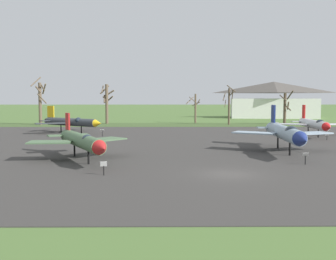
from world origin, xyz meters
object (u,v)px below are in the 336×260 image
jet_fighter_rear_center (285,133)px  info_placard_rear_left (327,136)px  info_placard_front_left (102,132)px  jet_fighter_front_right (81,141)px  jet_fighter_front_left (71,122)px  info_placard_rear_center (305,157)px  info_placard_front_right (104,167)px  jet_fighter_rear_left (314,124)px  visitor_building (273,100)px

jet_fighter_rear_center → info_placard_rear_left: 15.08m
info_placard_front_left → info_placard_rear_left: (30.29, -5.25, -0.12)m
jet_fighter_front_right → info_placard_rear_left: size_ratio=13.23×
jet_fighter_front_left → info_placard_rear_left: (36.09, -11.29, -1.25)m
info_placard_rear_center → info_placard_front_right: bearing=-164.4°
jet_fighter_front_right → info_placard_rear_left: (28.72, 16.89, -1.27)m
info_placard_front_left → jet_fighter_rear_left: 30.64m
jet_fighter_front_right → jet_fighter_rear_center: size_ratio=0.80×
jet_fighter_front_right → info_placard_rear_center: bearing=-6.9°
jet_fighter_rear_center → info_placard_rear_center: jet_fighter_rear_center is taller
info_placard_front_left → jet_fighter_rear_center: size_ratio=0.07×
jet_fighter_front_right → info_placard_rear_center: 19.29m
info_placard_front_right → info_placard_rear_left: info_placard_front_right is taller
info_placard_front_right → info_placard_rear_center: info_placard_front_right is taller
visitor_building → jet_fighter_rear_center: bearing=-104.3°
info_placard_rear_center → info_placard_rear_left: 21.47m
info_placard_front_left → jet_fighter_rear_center: (21.15, -17.15, 1.40)m
info_placard_rear_left → jet_fighter_front_right: bearing=-149.5°
jet_fighter_front_left → jet_fighter_rear_center: (26.95, -23.19, 0.27)m
info_placard_front_left → jet_fighter_front_right: jet_fighter_front_right is taller
jet_fighter_front_right → jet_fighter_rear_left: size_ratio=0.93×
jet_fighter_front_right → info_placard_front_right: size_ratio=11.57×
jet_fighter_front_left → info_placard_front_left: (5.80, -6.05, -1.13)m
info_placard_rear_center → info_placard_rear_left: bearing=63.4°
jet_fighter_rear_center → visitor_building: visitor_building is taller
info_placard_rear_center → visitor_building: 80.45m
info_placard_front_right → info_placard_rear_center: bearing=15.6°
info_placard_front_left → info_placard_front_right: bearing=-81.1°
jet_fighter_rear_left → visitor_building: size_ratio=0.52×
info_placard_front_right → visitor_building: visitor_building is taller
info_placard_front_right → jet_fighter_rear_left: bearing=48.3°
jet_fighter_front_left → visitor_building: size_ratio=0.44×
info_placard_rear_left → info_placard_front_right: bearing=-137.3°
jet_fighter_front_right → jet_fighter_rear_left: (29.05, 22.44, -0.02)m
info_placard_rear_center → jet_fighter_front_left: bearing=131.0°
info_placard_front_left → info_placard_rear_left: info_placard_front_left is taller
jet_fighter_front_right → visitor_building: bearing=63.6°
jet_fighter_front_left → jet_fighter_front_right: size_ratio=0.93×
jet_fighter_rear_left → jet_fighter_front_left: bearing=171.0°
jet_fighter_front_left → jet_fighter_rear_left: (36.42, -5.74, 0.01)m
info_placard_front_left → info_placard_front_right: 29.31m
info_placard_front_left → jet_fighter_front_right: (1.58, -22.14, 1.15)m
jet_fighter_front_left → jet_fighter_rear_left: jet_fighter_rear_left is taller
jet_fighter_front_left → info_placard_rear_center: (26.49, -30.50, -1.17)m
jet_fighter_front_left → visitor_building: (45.01, 47.68, 3.12)m
info_placard_front_right → jet_fighter_rear_left: 39.20m
jet_fighter_front_left → jet_fighter_front_right: (7.38, -28.18, 0.02)m
jet_fighter_rear_center → jet_fighter_rear_left: (9.47, 17.45, -0.27)m
jet_fighter_rear_center → info_placard_front_left: bearing=141.0°
jet_fighter_front_left → info_placard_front_left: bearing=-46.2°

